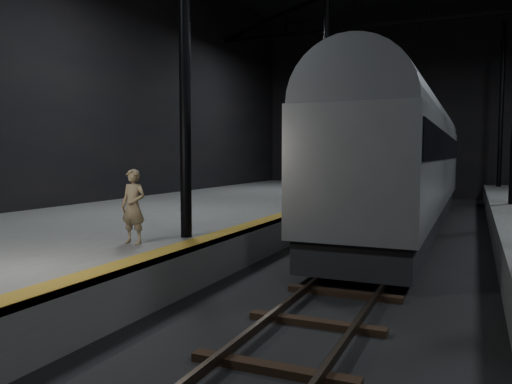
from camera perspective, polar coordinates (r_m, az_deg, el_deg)
The scene contains 6 objects.
ground at distance 14.55m, azimuth 13.78°, elevation -7.52°, with size 44.00×44.00×0.00m, color black.
platform_left at distance 17.36m, azimuth -11.43°, elevation -3.91°, with size 9.00×43.80×1.00m, color #545452.
tactile_strip at distance 15.27m, azimuth 1.73°, elevation -3.02°, with size 0.50×43.80×0.01m, color olive.
track at distance 14.54m, azimuth 13.79°, elevation -7.25°, with size 2.40×43.00×0.24m.
train at distance 20.33m, azimuth 16.92°, elevation 4.18°, with size 2.99×19.98×5.34m.
woman at distance 11.20m, azimuth -13.85°, elevation -1.61°, with size 0.59×0.39×1.63m, color #917B59.
Camera 1 is at (2.41, -14.05, 2.93)m, focal length 35.00 mm.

